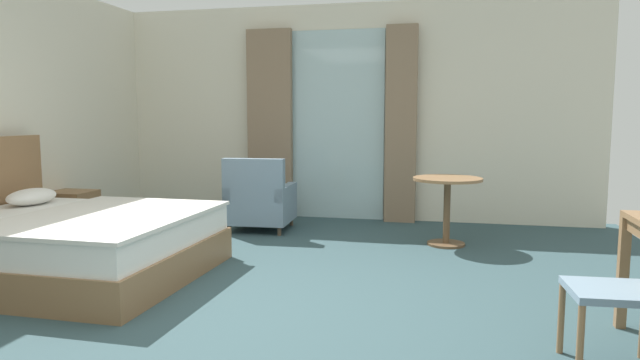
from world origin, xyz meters
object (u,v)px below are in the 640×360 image
at_px(armchair_by_window, 260,202).
at_px(desk_chair, 635,279).
at_px(round_cafe_table, 447,195).
at_px(nightstand, 72,214).
at_px(bed, 65,242).

bearing_deg(armchair_by_window, desk_chair, -44.49).
distance_m(desk_chair, round_cafe_table, 2.92).
xyz_separation_m(nightstand, armchair_by_window, (1.93, 0.80, 0.08)).
bearing_deg(bed, armchair_by_window, 64.96).
xyz_separation_m(armchair_by_window, round_cafe_table, (2.15, -0.28, 0.19)).
height_order(bed, nightstand, bed).
height_order(bed, armchair_by_window, bed).
distance_m(desk_chair, armchair_by_window, 4.35).
relative_size(bed, armchair_by_window, 2.52).
xyz_separation_m(desk_chair, round_cafe_table, (-0.95, 2.76, 0.03)).
bearing_deg(nightstand, round_cafe_table, 7.29).
distance_m(nightstand, desk_chair, 5.51).
relative_size(armchair_by_window, round_cafe_table, 1.22).
bearing_deg(nightstand, desk_chair, -24.02).
height_order(desk_chair, round_cafe_table, desk_chair).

